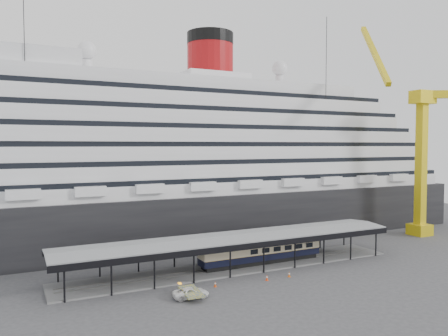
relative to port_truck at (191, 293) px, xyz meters
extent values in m
plane|color=#3D3D40|center=(11.29, 4.50, -0.65)|extent=(200.00, 200.00, 0.00)
cube|color=black|center=(11.29, 36.50, 4.35)|extent=(130.00, 30.00, 10.00)
cylinder|color=#9C0C0F|center=(19.29, 36.50, 36.75)|extent=(10.00, 10.00, 9.00)
cylinder|color=black|center=(19.29, 36.50, 42.00)|extent=(10.10, 10.10, 2.50)
sphere|color=silver|center=(-6.71, 36.50, 37.05)|extent=(3.60, 3.60, 3.60)
sphere|color=silver|center=(37.29, 36.50, 37.05)|extent=(3.60, 3.60, 3.60)
cube|color=slate|center=(11.29, 9.50, -0.53)|extent=(56.00, 8.00, 0.24)
cube|color=slate|center=(11.29, 8.78, -0.37)|extent=(54.00, 0.08, 0.10)
cube|color=slate|center=(11.29, 10.22, -0.37)|extent=(54.00, 0.08, 0.10)
cube|color=black|center=(11.29, 5.00, 3.80)|extent=(56.00, 0.18, 0.90)
cube|color=black|center=(11.29, 14.00, 3.80)|extent=(56.00, 0.18, 0.90)
cube|color=slate|center=(11.29, 9.50, 4.53)|extent=(56.00, 9.00, 0.24)
cylinder|color=black|center=(-17.92, 26.25, 22.96)|extent=(0.12, 0.12, 47.21)
cube|color=gold|center=(59.29, 14.50, 0.55)|extent=(4.00, 4.00, 2.40)
cube|color=gold|center=(59.29, 14.50, 14.75)|extent=(1.80, 1.80, 26.00)
cube|color=gold|center=(59.29, 14.50, 29.15)|extent=(5.00, 3.20, 2.80)
cube|color=gold|center=(50.42, 19.62, 38.56)|extent=(11.42, 18.78, 16.80)
cube|color=gold|center=(62.32, 12.75, 29.75)|extent=(6.00, 4.39, 1.60)
cylinder|color=black|center=(41.55, 24.74, 22.96)|extent=(0.12, 0.12, 47.21)
imported|color=white|center=(0.00, 0.00, 0.00)|extent=(4.81, 2.51, 1.29)
cube|color=black|center=(16.22, 9.50, -0.06)|extent=(20.64, 2.53, 0.69)
cube|color=black|center=(16.22, 9.50, 0.82)|extent=(21.62, 2.93, 1.08)
cube|color=beige|center=(16.22, 9.50, 2.00)|extent=(21.62, 2.97, 1.28)
cube|color=black|center=(16.22, 9.50, 2.83)|extent=(21.62, 2.93, 0.39)
cube|color=#D3450B|center=(4.66, 2.60, -0.63)|extent=(0.42, 0.42, 0.03)
cone|color=#D3450B|center=(4.66, 2.60, -0.25)|extent=(0.35, 0.35, 0.76)
cylinder|color=white|center=(4.66, 2.60, -0.17)|extent=(0.24, 0.24, 0.15)
cube|color=#EC3C0D|center=(12.57, 1.88, -0.63)|extent=(0.51, 0.51, 0.03)
cone|color=#EC3C0D|center=(12.57, 1.88, -0.23)|extent=(0.43, 0.43, 0.78)
cylinder|color=white|center=(12.57, 1.88, -0.16)|extent=(0.25, 0.25, 0.15)
cube|color=#E45E0C|center=(16.42, 1.84, -0.63)|extent=(0.49, 0.49, 0.03)
cone|color=#E45E0C|center=(16.42, 1.84, -0.23)|extent=(0.41, 0.41, 0.78)
cylinder|color=white|center=(16.42, 1.84, -0.16)|extent=(0.25, 0.25, 0.15)
camera|label=1|loc=(-20.39, -51.14, 18.91)|focal=35.00mm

